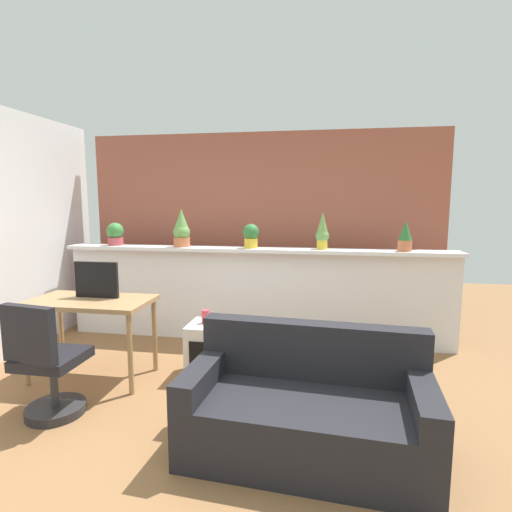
% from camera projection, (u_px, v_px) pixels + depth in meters
% --- Properties ---
extents(ground_plane, '(12.00, 12.00, 0.00)m').
position_uv_depth(ground_plane, '(206.00, 435.00, 2.84)').
color(ground_plane, brown).
extents(divider_wall, '(4.51, 0.16, 1.07)m').
position_uv_depth(divider_wall, '(254.00, 296.00, 4.72)').
color(divider_wall, silver).
rests_on(divider_wall, ground).
extents(plant_shelf, '(4.51, 0.31, 0.04)m').
position_uv_depth(plant_shelf, '(253.00, 250.00, 4.61)').
color(plant_shelf, silver).
rests_on(plant_shelf, divider_wall).
extents(brick_wall_behind, '(4.51, 0.10, 2.50)m').
position_uv_depth(brick_wall_behind, '(262.00, 231.00, 5.21)').
color(brick_wall_behind, '#9E5442').
rests_on(brick_wall_behind, ground).
extents(potted_plant_0, '(0.20, 0.20, 0.27)m').
position_uv_depth(potted_plant_0, '(115.00, 234.00, 4.90)').
color(potted_plant_0, '#B7474C').
rests_on(potted_plant_0, plant_shelf).
extents(potted_plant_1, '(0.20, 0.20, 0.45)m').
position_uv_depth(potted_plant_1, '(182.00, 229.00, 4.73)').
color(potted_plant_1, '#C66B42').
rests_on(potted_plant_1, plant_shelf).
extents(potted_plant_2, '(0.19, 0.19, 0.28)m').
position_uv_depth(potted_plant_2, '(251.00, 235.00, 4.61)').
color(potted_plant_2, gold).
rests_on(potted_plant_2, plant_shelf).
extents(potted_plant_3, '(0.15, 0.15, 0.42)m').
position_uv_depth(potted_plant_3, '(322.00, 231.00, 4.49)').
color(potted_plant_3, gold).
rests_on(potted_plant_3, plant_shelf).
extents(potted_plant_4, '(0.15, 0.15, 0.33)m').
position_uv_depth(potted_plant_4, '(405.00, 236.00, 4.30)').
color(potted_plant_4, '#C66B42').
rests_on(potted_plant_4, plant_shelf).
extents(desk, '(1.10, 0.60, 0.75)m').
position_uv_depth(desk, '(91.00, 308.00, 3.68)').
color(desk, '#99754C').
rests_on(desk, ground).
extents(tv_monitor, '(0.42, 0.04, 0.33)m').
position_uv_depth(tv_monitor, '(97.00, 280.00, 3.72)').
color(tv_monitor, black).
rests_on(tv_monitor, desk).
extents(office_chair, '(0.47, 0.48, 0.91)m').
position_uv_depth(office_chair, '(47.00, 369.00, 3.02)').
color(office_chair, '#262628').
rests_on(office_chair, ground).
extents(side_cube_shelf, '(0.40, 0.41, 0.50)m').
position_uv_depth(side_cube_shelf, '(210.00, 349.00, 3.80)').
color(side_cube_shelf, silver).
rests_on(side_cube_shelf, ground).
extents(vase_on_shelf, '(0.08, 0.08, 0.13)m').
position_uv_depth(vase_on_shelf, '(206.00, 317.00, 3.78)').
color(vase_on_shelf, '#CC3D47').
rests_on(vase_on_shelf, side_cube_shelf).
extents(couch, '(1.61, 0.87, 0.80)m').
position_uv_depth(couch, '(307.00, 411.00, 2.62)').
color(couch, black).
rests_on(couch, ground).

